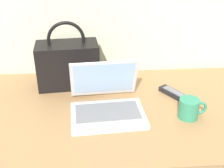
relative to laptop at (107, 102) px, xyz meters
name	(u,v)px	position (x,y,z in m)	size (l,w,h in m)	color
desk	(117,110)	(0.05, 0.02, -0.06)	(1.60, 0.76, 0.03)	#A87A4C
laptop	(107,102)	(0.00, 0.00, 0.00)	(0.32, 0.31, 0.21)	silver
coffee_mug	(190,108)	(0.34, -0.07, 0.00)	(0.12, 0.08, 0.09)	#338C66
remote_control_near	(174,94)	(0.33, 0.11, -0.03)	(0.13, 0.16, 0.02)	black
handbag	(68,64)	(-0.18, 0.26, 0.07)	(0.31, 0.18, 0.33)	black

